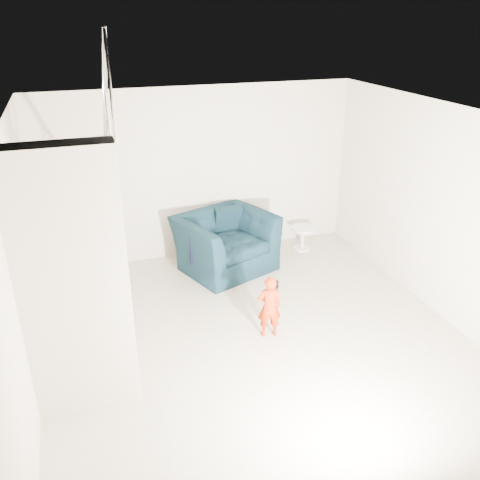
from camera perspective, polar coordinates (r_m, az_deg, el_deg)
name	(u,v)px	position (r m, az deg, el deg)	size (l,w,h in m)	color
floor	(259,344)	(6.31, 2.20, -11.56)	(5.50, 5.50, 0.00)	tan
ceiling	(264,120)	(5.20, 2.69, 13.27)	(5.50, 5.50, 0.00)	silver
back_wall	(200,174)	(8.08, -4.53, 7.42)	(5.00, 5.00, 0.00)	#C1B19D
front_wall	(413,414)	(3.60, 18.88, -18.00)	(5.00, 5.00, 0.00)	#C1B19D
left_wall	(19,277)	(5.35, -23.55, -3.88)	(5.50, 5.50, 0.00)	#C1B19D
right_wall	(449,217)	(6.86, 22.38, 2.44)	(5.50, 5.50, 0.00)	#C1B19D
armchair	(225,243)	(7.82, -1.66, -0.29)	(1.34, 1.17, 0.87)	black
toddler	(269,307)	(6.25, 3.29, -7.49)	(0.30, 0.19, 0.81)	#B00A05
side_table	(303,235)	(8.58, 7.04, 0.61)	(0.40, 0.40, 0.40)	silver
staircase	(77,280)	(5.99, -17.88, -4.28)	(1.02, 3.03, 3.62)	#ADA089
cushion	(228,219)	(8.08, -1.35, 2.42)	(0.43, 0.12, 0.41)	black
throw	(188,241)	(7.63, -5.84, -0.15)	(0.05, 0.48, 0.54)	black
phone	(277,285)	(6.11, 4.16, -5.01)	(0.02, 0.05, 0.10)	black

